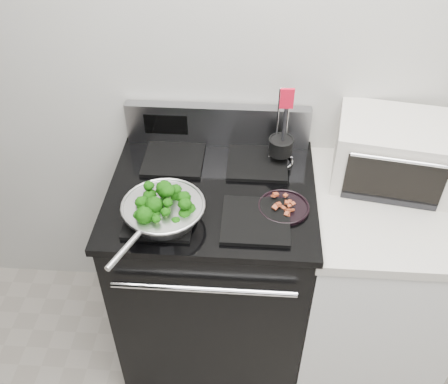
# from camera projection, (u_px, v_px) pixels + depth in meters

# --- Properties ---
(back_wall) EXTENTS (4.00, 0.02, 2.70)m
(back_wall) POSITION_uv_depth(u_px,v_px,m) (297.00, 53.00, 1.88)
(back_wall) COLOR beige
(back_wall) RESTS_ON ground
(gas_range) EXTENTS (0.79, 0.69, 1.13)m
(gas_range) POSITION_uv_depth(u_px,v_px,m) (214.00, 268.00, 2.20)
(gas_range) COLOR black
(gas_range) RESTS_ON floor
(counter) EXTENTS (0.62, 0.68, 0.92)m
(counter) POSITION_uv_depth(u_px,v_px,m) (369.00, 281.00, 2.18)
(counter) COLOR white
(counter) RESTS_ON floor
(skillet) EXTENTS (0.29, 0.44, 0.06)m
(skillet) POSITION_uv_depth(u_px,v_px,m) (163.00, 211.00, 1.73)
(skillet) COLOR silver
(skillet) RESTS_ON gas_range
(broccoli_pile) EXTENTS (0.23, 0.23, 0.08)m
(broccoli_pile) POSITION_uv_depth(u_px,v_px,m) (163.00, 206.00, 1.72)
(broccoli_pile) COLOR black
(broccoli_pile) RESTS_ON skillet
(bacon_plate) EXTENTS (0.19, 0.19, 0.04)m
(bacon_plate) POSITION_uv_depth(u_px,v_px,m) (284.00, 205.00, 1.80)
(bacon_plate) COLOR black
(bacon_plate) RESTS_ON gas_range
(utensil_holder) EXTENTS (0.11, 0.11, 0.34)m
(utensil_holder) POSITION_uv_depth(u_px,v_px,m) (281.00, 150.00, 1.98)
(utensil_holder) COLOR silver
(utensil_holder) RESTS_ON gas_range
(toaster_oven) EXTENTS (0.48, 0.40, 0.25)m
(toaster_oven) POSITION_uv_depth(u_px,v_px,m) (394.00, 152.00, 1.92)
(toaster_oven) COLOR beige
(toaster_oven) RESTS_ON counter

